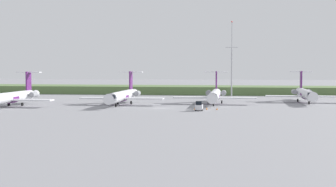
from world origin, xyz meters
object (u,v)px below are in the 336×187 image
Objects in this scene: regional_jet_second at (123,95)px; safety_cone_front_marker at (195,109)px; regional_jet_nearest at (12,97)px; regional_jet_third at (215,95)px; regional_jet_fourth at (305,94)px; safety_cone_mid_marker at (207,108)px; safety_cone_rear_marker at (217,109)px; baggage_tug at (199,106)px; antenna_mast at (232,65)px.

safety_cone_front_marker is at bearing -32.87° from regional_jet_second.
regional_jet_nearest and regional_jet_third have the same top height.
regional_jet_fourth is 56.36× the size of safety_cone_mid_marker.
safety_cone_mid_marker is 2.55m from safety_cone_rear_marker.
regional_jet_second is 9.69× the size of baggage_tug.
baggage_tug is (21.97, -15.87, -1.53)m from regional_jet_second.
regional_jet_second is at bearing 144.15° from baggage_tug.
regional_jet_fourth is 39.31m from safety_cone_mid_marker.
regional_jet_nearest is 9.69× the size of baggage_tug.
regional_jet_nearest is at bearing 177.09° from safety_cone_mid_marker.
safety_cone_front_marker and safety_cone_rear_marker have the same top height.
regional_jet_nearest is at bearing -162.74° from regional_jet_third.
regional_jet_fourth is at bearing 18.53° from regional_jet_nearest.
antenna_mast is (28.90, 42.48, 8.25)m from regional_jet_second.
safety_cone_rear_marker is (-24.37, -29.16, -2.26)m from regional_jet_fourth.
antenna_mast is at bearing 129.34° from regional_jet_fourth.
regional_jet_third is 1.19× the size of antenna_mast.
safety_cone_front_marker is at bearing -161.30° from safety_cone_mid_marker.
antenna_mast is (-21.59, 26.34, 8.25)m from regional_jet_fourth.
regional_jet_fourth is 38.07m from safety_cone_rear_marker.
antenna_mast is 8.16× the size of baggage_tug.
regional_jet_fourth is (77.67, 26.03, 0.00)m from regional_jet_nearest.
regional_jet_second is 24.85m from safety_cone_front_marker.
baggage_tug is at bearing -115.90° from safety_cone_mid_marker.
regional_jet_nearest is 49.54m from baggage_tug.
regional_jet_nearest is 1.19× the size of antenna_mast.
regional_jet_third is at bearing 17.26° from regional_jet_nearest.
safety_cone_front_marker is at bearing -135.12° from regional_jet_fourth.
antenna_mast is at bearing 87.13° from safety_cone_rear_marker.
regional_jet_third reaches higher than safety_cone_mid_marker.
regional_jet_third is 18.86m from safety_cone_mid_marker.
regional_jet_nearest is at bearing 175.78° from safety_cone_front_marker.
regional_jet_third is at bearing 14.15° from regional_jet_second.
regional_jet_nearest is at bearing -160.00° from regional_jet_second.
safety_cone_front_marker is (-8.11, -55.91, -10.51)m from antenna_mast.
antenna_mast is 56.55m from safety_cone_rear_marker.
safety_cone_rear_marker is at bearing -92.87° from antenna_mast.
safety_cone_mid_marker is at bearing 18.70° from safety_cone_front_marker.
regional_jet_second is 52.03m from antenna_mast.
regional_jet_fourth is at bearing 44.88° from safety_cone_front_marker.
baggage_tug is 5.82× the size of safety_cone_rear_marker.
regional_jet_second is 29.27m from safety_cone_rear_marker.
safety_cone_rear_marker is (26.11, -13.02, -2.26)m from regional_jet_second.
regional_jet_nearest is at bearing 176.64° from safety_cone_rear_marker.
regional_jet_nearest is 28.93m from regional_jet_second.
safety_cone_rear_marker is (1.42, -19.24, -2.26)m from regional_jet_third.
regional_jet_nearest is at bearing -161.47° from regional_jet_fourth.
safety_cone_front_marker is at bearing -101.23° from regional_jet_third.
safety_cone_front_marker is (20.79, -13.43, -2.26)m from regional_jet_second.
antenna_mast reaches higher than safety_cone_mid_marker.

